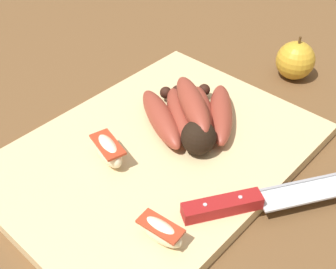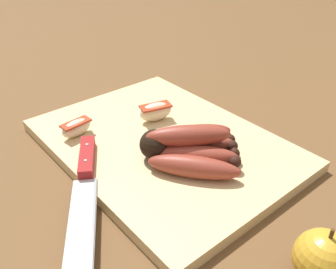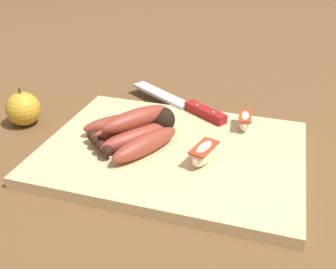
% 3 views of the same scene
% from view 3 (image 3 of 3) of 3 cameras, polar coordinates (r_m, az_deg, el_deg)
% --- Properties ---
extents(ground_plane, '(6.00, 6.00, 0.00)m').
position_cam_3_polar(ground_plane, '(0.71, 1.08, -2.51)').
color(ground_plane, brown).
extents(cutting_board, '(0.45, 0.33, 0.02)m').
position_cam_3_polar(cutting_board, '(0.69, 0.47, -2.58)').
color(cutting_board, '#DBBC84').
rests_on(cutting_board, ground_plane).
extents(banana_bunch, '(0.18, 0.19, 0.06)m').
position_cam_3_polar(banana_bunch, '(0.69, -4.73, 0.75)').
color(banana_bunch, black).
rests_on(banana_bunch, cutting_board).
extents(chefs_knife, '(0.25, 0.17, 0.02)m').
position_cam_3_polar(chefs_knife, '(0.82, 3.05, 4.25)').
color(chefs_knife, silver).
rests_on(chefs_knife, cutting_board).
extents(apple_wedge_near, '(0.03, 0.06, 0.03)m').
position_cam_3_polar(apple_wedge_near, '(0.75, 11.21, 2.07)').
color(apple_wedge_near, beige).
rests_on(apple_wedge_near, cutting_board).
extents(apple_wedge_middle, '(0.04, 0.07, 0.04)m').
position_cam_3_polar(apple_wedge_middle, '(0.63, 5.29, -2.75)').
color(apple_wedge_middle, beige).
rests_on(apple_wedge_middle, cutting_board).
extents(whole_apple, '(0.07, 0.07, 0.08)m').
position_cam_3_polar(whole_apple, '(0.84, -20.55, 3.55)').
color(whole_apple, gold).
rests_on(whole_apple, ground_plane).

